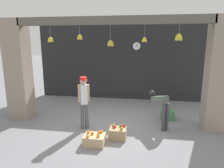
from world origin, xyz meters
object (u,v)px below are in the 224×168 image
(fruit_crate_oranges, at_px, (94,139))
(produce_box_green, at_px, (167,115))
(fruit_crate_apples, at_px, (118,133))
(shopkeeper, at_px, (84,99))
(worker_stooping, at_px, (160,105))
(wall_clock, at_px, (137,46))
(water_bottle, at_px, (121,128))

(fruit_crate_oranges, bearing_deg, produce_box_green, 44.92)
(fruit_crate_oranges, distance_m, fruit_crate_apples, 0.71)
(shopkeeper, relative_size, fruit_crate_oranges, 2.98)
(worker_stooping, relative_size, produce_box_green, 2.47)
(produce_box_green, relative_size, wall_clock, 1.26)
(shopkeeper, distance_m, fruit_crate_apples, 1.43)
(worker_stooping, relative_size, fruit_crate_oranges, 2.01)
(shopkeeper, distance_m, water_bottle, 1.40)
(produce_box_green, bearing_deg, wall_clock, 118.03)
(shopkeeper, bearing_deg, fruit_crate_oranges, 96.28)
(shopkeeper, height_order, fruit_crate_oranges, shopkeeper)
(produce_box_green, relative_size, water_bottle, 1.61)
(fruit_crate_apples, bearing_deg, produce_box_green, 47.46)
(produce_box_green, height_order, wall_clock, wall_clock)
(produce_box_green, bearing_deg, worker_stooping, -113.11)
(produce_box_green, bearing_deg, water_bottle, -139.06)
(produce_box_green, xyz_separation_m, water_bottle, (-1.48, -1.28, -0.03))
(shopkeeper, height_order, fruit_crate_apples, shopkeeper)
(worker_stooping, bearing_deg, produce_box_green, 31.69)
(worker_stooping, bearing_deg, water_bottle, 169.77)
(water_bottle, distance_m, wall_clock, 4.22)
(wall_clock, bearing_deg, fruit_crate_oranges, -101.65)
(fruit_crate_apples, distance_m, water_bottle, 0.37)
(shopkeeper, xyz_separation_m, worker_stooping, (2.29, 0.44, -0.22))
(shopkeeper, xyz_separation_m, water_bottle, (1.13, -0.10, -0.82))
(worker_stooping, bearing_deg, fruit_crate_apples, -178.04)
(fruit_crate_apples, bearing_deg, wall_clock, 85.24)
(fruit_crate_oranges, bearing_deg, worker_stooping, 37.06)
(fruit_crate_oranges, xyz_separation_m, wall_clock, (0.89, 4.31, 2.30))
(produce_box_green, xyz_separation_m, wall_clock, (-1.19, 2.24, 2.28))
(fruit_crate_apples, bearing_deg, fruit_crate_oranges, -143.14)
(fruit_crate_oranges, height_order, produce_box_green, fruit_crate_oranges)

